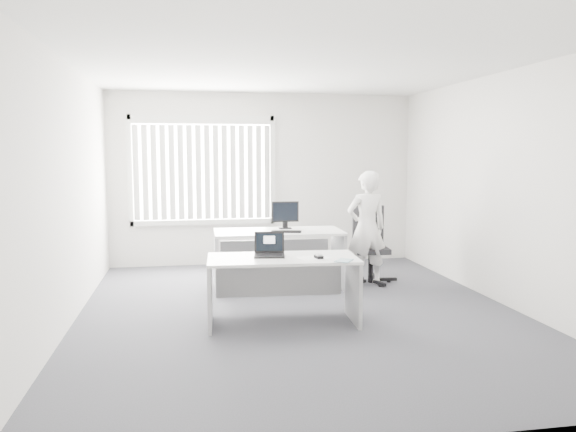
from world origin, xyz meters
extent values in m
plane|color=#4D4E55|center=(0.00, 0.00, 0.00)|extent=(6.00, 6.00, 0.00)
cube|color=silver|center=(0.00, 3.00, 1.40)|extent=(5.00, 0.02, 2.80)
cube|color=silver|center=(0.00, -3.00, 1.40)|extent=(5.00, 0.02, 2.80)
cube|color=silver|center=(-2.50, 0.00, 1.40)|extent=(0.02, 6.00, 2.80)
cube|color=silver|center=(2.50, 0.00, 1.40)|extent=(0.02, 6.00, 2.80)
cube|color=silver|center=(0.00, 0.00, 2.80)|extent=(5.00, 6.00, 0.02)
cube|color=silver|center=(-1.00, 2.96, 1.55)|extent=(2.32, 0.06, 1.76)
cube|color=silver|center=(-0.27, -0.39, 0.71)|extent=(1.63, 0.84, 0.03)
cube|color=#A3A4A6|center=(-1.04, -0.34, 0.35)|extent=(0.08, 0.69, 0.69)
cube|color=#A3A4A6|center=(0.51, -0.44, 0.35)|extent=(0.08, 0.69, 0.69)
cube|color=silver|center=(-0.05, 1.21, 0.77)|extent=(1.74, 0.85, 0.03)
cube|color=#A3A4A6|center=(-0.89, 1.24, 0.38)|extent=(0.06, 0.74, 0.75)
cube|color=#A3A4A6|center=(0.79, 1.19, 0.38)|extent=(0.06, 0.74, 0.75)
cylinder|color=black|center=(1.28, 1.28, 0.04)|extent=(0.67, 0.67, 0.08)
cylinder|color=black|center=(1.28, 1.28, 0.23)|extent=(0.07, 0.07, 0.47)
cube|color=black|center=(1.28, 1.28, 0.47)|extent=(0.51, 0.51, 0.07)
cube|color=black|center=(1.31, 1.49, 0.80)|extent=(0.45, 0.11, 0.56)
imported|color=white|center=(1.18, 1.18, 0.79)|extent=(0.63, 0.45, 1.59)
cube|color=white|center=(0.05, -0.49, 0.73)|extent=(0.38, 0.32, 0.00)
cube|color=white|center=(0.32, -0.72, 0.73)|extent=(0.23, 0.25, 0.01)
cube|color=black|center=(0.03, 1.04, 0.79)|extent=(0.42, 0.23, 0.02)
camera|label=1|loc=(-1.25, -6.20, 1.83)|focal=35.00mm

